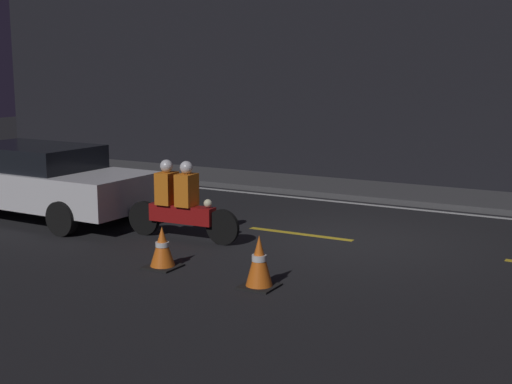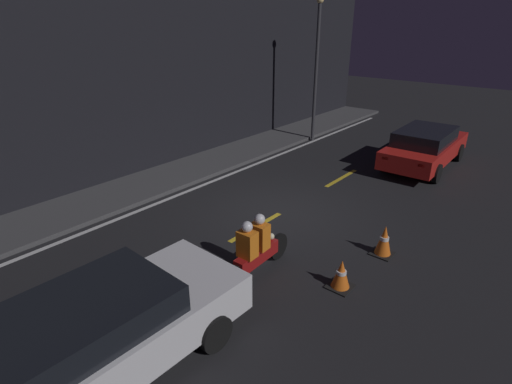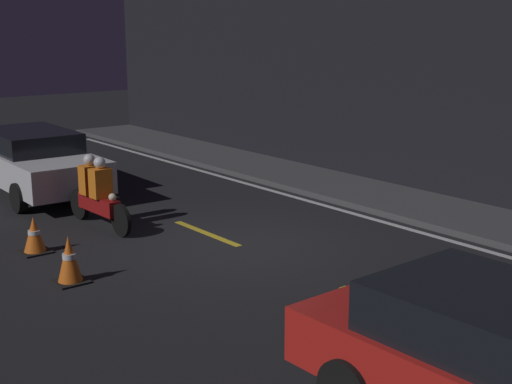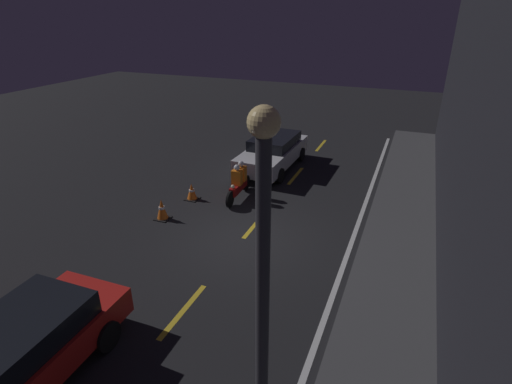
{
  "view_description": "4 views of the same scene",
  "coord_description": "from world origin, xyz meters",
  "px_view_note": "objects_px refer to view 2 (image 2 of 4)",
  "views": [
    {
      "loc": [
        4.32,
        -11.13,
        2.97
      ],
      "look_at": [
        -1.78,
        -0.22,
        0.73
      ],
      "focal_mm": 50.0,
      "sensor_mm": 36.0,
      "label": 1
    },
    {
      "loc": [
        -7.98,
        -5.82,
        4.91
      ],
      "look_at": [
        -1.3,
        -0.24,
        1.15
      ],
      "focal_mm": 28.0,
      "sensor_mm": 36.0,
      "label": 2
    },
    {
      "loc": [
        9.43,
        -7.11,
        3.76
      ],
      "look_at": [
        0.31,
        0.12,
        1.01
      ],
      "focal_mm": 50.0,
      "sensor_mm": 36.0,
      "label": 3
    },
    {
      "loc": [
        9.66,
        4.35,
        6.44
      ],
      "look_at": [
        -1.7,
        -0.27,
        0.81
      ],
      "focal_mm": 28.0,
      "sensor_mm": 36.0,
      "label": 4
    }
  ],
  "objects_px": {
    "sedan_white": "(96,336)",
    "motorcycle": "(255,249)",
    "taxi_red": "(425,146)",
    "traffic_cone_near": "(341,274)",
    "street_lamp": "(316,64)",
    "traffic_cone_mid": "(384,241)"
  },
  "relations": [
    {
      "from": "traffic_cone_mid",
      "to": "taxi_red",
      "type": "bearing_deg",
      "value": 11.84
    },
    {
      "from": "taxi_red",
      "to": "sedan_white",
      "type": "bearing_deg",
      "value": 176.7
    },
    {
      "from": "traffic_cone_near",
      "to": "street_lamp",
      "type": "distance_m",
      "value": 10.97
    },
    {
      "from": "taxi_red",
      "to": "street_lamp",
      "type": "relative_size",
      "value": 0.8
    },
    {
      "from": "taxi_red",
      "to": "traffic_cone_mid",
      "type": "height_order",
      "value": "taxi_red"
    },
    {
      "from": "sedan_white",
      "to": "traffic_cone_mid",
      "type": "height_order",
      "value": "sedan_white"
    },
    {
      "from": "motorcycle",
      "to": "street_lamp",
      "type": "height_order",
      "value": "street_lamp"
    },
    {
      "from": "traffic_cone_mid",
      "to": "sedan_white",
      "type": "bearing_deg",
      "value": 162.97
    },
    {
      "from": "sedan_white",
      "to": "street_lamp",
      "type": "height_order",
      "value": "street_lamp"
    },
    {
      "from": "traffic_cone_mid",
      "to": "traffic_cone_near",
      "type": "bearing_deg",
      "value": 175.44
    },
    {
      "from": "taxi_red",
      "to": "motorcycle",
      "type": "relative_size",
      "value": 2.12
    },
    {
      "from": "taxi_red",
      "to": "street_lamp",
      "type": "bearing_deg",
      "value": 85.06
    },
    {
      "from": "taxi_red",
      "to": "traffic_cone_near",
      "type": "xyz_separation_m",
      "value": [
        -8.3,
        -1.24,
        -0.46
      ]
    },
    {
      "from": "sedan_white",
      "to": "taxi_red",
      "type": "xyz_separation_m",
      "value": [
        12.49,
        -0.43,
        -0.01
      ]
    },
    {
      "from": "taxi_red",
      "to": "street_lamp",
      "type": "xyz_separation_m",
      "value": [
        0.31,
        4.9,
        2.48
      ]
    },
    {
      "from": "motorcycle",
      "to": "traffic_cone_near",
      "type": "relative_size",
      "value": 3.51
    },
    {
      "from": "motorcycle",
      "to": "traffic_cone_near",
      "type": "height_order",
      "value": "motorcycle"
    },
    {
      "from": "sedan_white",
      "to": "street_lamp",
      "type": "xyz_separation_m",
      "value": [
        12.8,
        4.47,
        2.47
      ]
    },
    {
      "from": "traffic_cone_near",
      "to": "taxi_red",
      "type": "bearing_deg",
      "value": 8.53
    },
    {
      "from": "sedan_white",
      "to": "motorcycle",
      "type": "bearing_deg",
      "value": -0.64
    },
    {
      "from": "taxi_red",
      "to": "motorcycle",
      "type": "distance_m",
      "value": 9.1
    },
    {
      "from": "motorcycle",
      "to": "traffic_cone_mid",
      "type": "distance_m",
      "value": 3.04
    }
  ]
}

